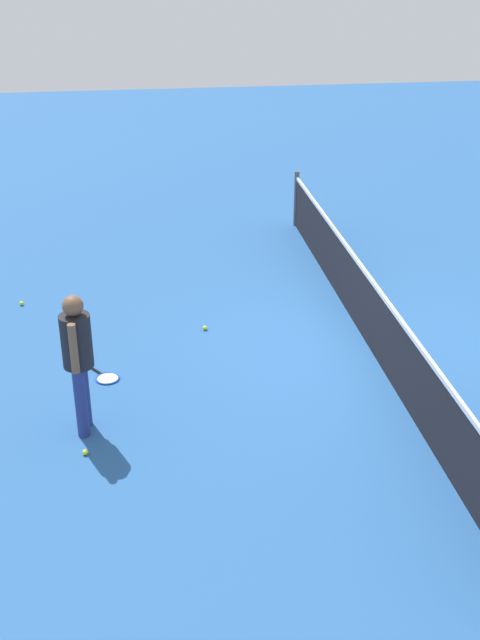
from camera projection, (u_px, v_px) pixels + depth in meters
name	position (u px, v px, depth m)	size (l,w,h in m)	color
ground_plane	(368.00, 345.00, 10.99)	(40.00, 40.00, 0.00)	#265693
court_net	(371.00, 312.00, 10.76)	(10.09, 0.09, 1.07)	#4C4C51
player_near_side	(78.00, 353.00, 8.68)	(0.53, 0.37, 1.70)	navy
tennis_racket_near_player	(106.00, 377.00, 10.16)	(0.58, 0.48, 0.03)	blue
tennis_ball_near_player	(85.00, 452.00, 8.68)	(0.07, 0.07, 0.07)	#C6E033
tennis_ball_by_net	(205.00, 328.00, 11.38)	(0.07, 0.07, 0.07)	#C6E033
tennis_ball_midcourt	(22.00, 303.00, 12.12)	(0.07, 0.07, 0.07)	#C6E033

